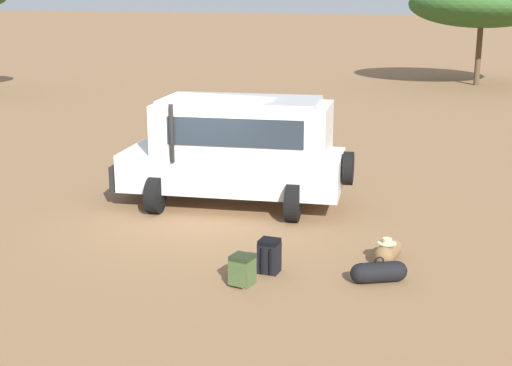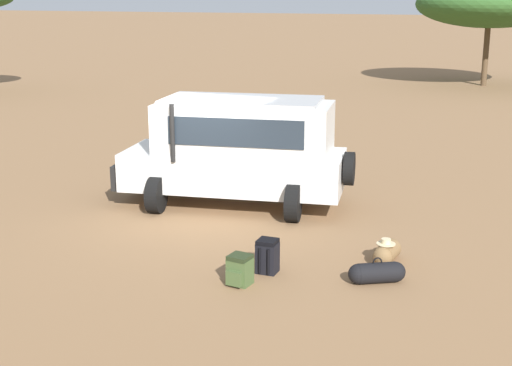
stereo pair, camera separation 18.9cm
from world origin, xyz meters
name	(u,v)px [view 2 (the right image)]	position (x,y,z in m)	size (l,w,h in m)	color
ground_plane	(203,212)	(0.00, 0.00, 0.00)	(320.00, 320.00, 0.00)	olive
safari_vehicle	(238,149)	(0.48, 0.85, 1.29)	(5.48, 3.32, 2.44)	silver
backpack_beside_front_wheel	(240,270)	(2.41, -3.36, 0.25)	(0.40, 0.46, 0.51)	#42562D
backpack_cluster_center	(268,256)	(2.63, -2.68, 0.29)	(0.36, 0.44, 0.60)	black
duffel_bag_low_black_case	(387,252)	(4.41, -1.38, 0.19)	(0.40, 0.84, 0.46)	brown
duffel_bag_soft_canvas	(377,273)	(4.48, -2.40, 0.17)	(0.88, 0.68, 0.45)	black
acacia_tree_left_mid	(490,4)	(3.23, 25.94, 4.17)	(7.49, 7.27, 5.39)	brown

